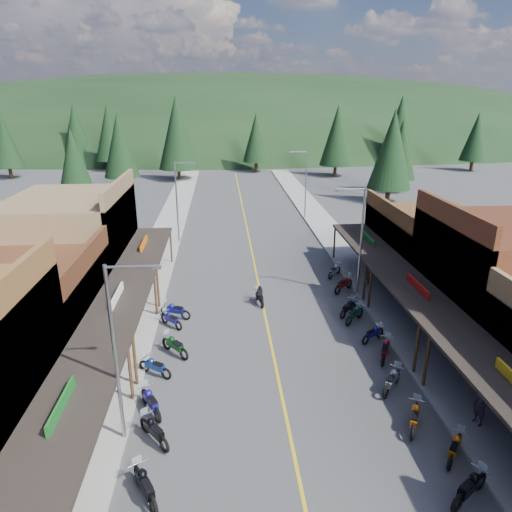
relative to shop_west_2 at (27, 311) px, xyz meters
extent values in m
plane|color=#38383A|center=(13.75, -1.70, -2.53)|extent=(220.00, 220.00, 0.00)
cube|color=gold|center=(13.75, 18.30, -2.53)|extent=(0.15, 90.00, 0.01)
cube|color=gray|center=(5.05, 18.30, -2.46)|extent=(3.40, 94.00, 0.15)
cube|color=gray|center=(22.45, 18.30, -2.46)|extent=(3.40, 94.00, 0.15)
cube|color=brown|center=(3.60, -9.60, 1.57)|extent=(0.30, 10.20, 8.20)
cube|color=black|center=(5.05, -9.60, 0.47)|extent=(3.20, 10.20, 0.18)
cylinder|color=#472D19|center=(6.55, -5.10, -1.03)|extent=(0.16, 0.16, 3.00)
cube|color=#14591E|center=(5.05, -9.60, 0.67)|extent=(0.12, 3.00, 0.70)
cube|color=#3F2111|center=(-0.25, 0.00, -0.03)|extent=(8.00, 9.00, 5.00)
cube|color=#3F2111|center=(3.60, 0.00, 0.57)|extent=(0.30, 9.00, 6.20)
cube|color=black|center=(5.05, 0.00, 0.47)|extent=(3.20, 9.00, 0.18)
cylinder|color=#472D19|center=(6.55, -3.90, -1.03)|extent=(0.16, 0.16, 3.00)
cylinder|color=#472D19|center=(6.55, 3.90, -1.03)|extent=(0.16, 0.16, 3.00)
cube|color=silver|center=(5.05, 0.00, 0.67)|extent=(0.12, 3.00, 0.70)
cube|color=brown|center=(-0.25, 9.60, 0.97)|extent=(8.00, 10.20, 7.00)
cube|color=brown|center=(3.60, 9.60, 1.57)|extent=(0.30, 10.20, 8.20)
cube|color=black|center=(5.05, 9.60, 0.47)|extent=(3.20, 10.20, 0.18)
cylinder|color=#472D19|center=(6.55, 5.10, -1.03)|extent=(0.16, 0.16, 3.00)
cylinder|color=#472D19|center=(6.55, 14.10, -1.03)|extent=(0.16, 0.16, 3.00)
cube|color=#CC590C|center=(5.05, 9.60, 0.67)|extent=(0.12, 3.00, 0.70)
cylinder|color=#472D19|center=(20.95, -5.10, -1.03)|extent=(0.16, 0.16, 3.00)
cube|color=#562B19|center=(27.75, 0.00, 0.97)|extent=(8.00, 9.00, 7.00)
cube|color=#562B19|center=(23.90, 0.00, 1.57)|extent=(0.30, 9.00, 8.20)
cube|color=black|center=(22.45, 0.00, 0.47)|extent=(3.20, 9.00, 0.18)
cylinder|color=#472D19|center=(20.95, -3.90, -1.03)|extent=(0.16, 0.16, 3.00)
cylinder|color=#472D19|center=(20.95, 3.90, -1.03)|extent=(0.16, 0.16, 3.00)
cube|color=#B2140F|center=(22.45, 0.00, 0.67)|extent=(0.12, 3.00, 0.70)
cube|color=#4C2D16|center=(27.75, 9.60, -0.03)|extent=(8.00, 10.20, 5.00)
cube|color=#4C2D16|center=(23.90, 9.60, 0.57)|extent=(0.30, 10.20, 6.20)
cube|color=black|center=(22.45, 9.60, 0.47)|extent=(3.20, 10.20, 0.18)
cylinder|color=#472D19|center=(20.95, 5.10, -1.03)|extent=(0.16, 0.16, 3.00)
cylinder|color=#472D19|center=(20.95, 14.10, -1.03)|extent=(0.16, 0.16, 3.00)
cube|color=#14591E|center=(22.45, 9.60, 0.67)|extent=(0.12, 3.00, 0.70)
cylinder|color=gray|center=(6.65, -7.70, 1.47)|extent=(0.16, 0.16, 8.00)
cylinder|color=gray|center=(7.65, -7.70, 5.37)|extent=(2.00, 0.10, 0.10)
cube|color=gray|center=(8.55, -7.70, 5.32)|extent=(0.35, 0.18, 0.12)
cylinder|color=gray|center=(6.65, 20.30, 1.47)|extent=(0.16, 0.16, 8.00)
cylinder|color=gray|center=(7.65, 20.30, 5.37)|extent=(2.00, 0.10, 0.10)
cube|color=gray|center=(8.55, 20.30, 5.32)|extent=(0.35, 0.18, 0.12)
cylinder|color=gray|center=(20.85, 6.30, 1.47)|extent=(0.16, 0.16, 8.00)
cylinder|color=gray|center=(19.85, 6.30, 5.37)|extent=(2.00, 0.10, 0.10)
cube|color=gray|center=(18.95, 6.30, 5.32)|extent=(0.35, 0.18, 0.12)
cylinder|color=gray|center=(20.85, 28.30, 1.47)|extent=(0.16, 0.16, 8.00)
cylinder|color=gray|center=(19.85, 28.30, 5.37)|extent=(2.00, 0.10, 0.10)
cube|color=gray|center=(18.95, 28.30, 5.32)|extent=(0.35, 0.18, 0.12)
ellipsoid|color=black|center=(13.75, 133.30, -2.53)|extent=(310.00, 140.00, 60.00)
cylinder|color=black|center=(-26.25, 60.30, -1.53)|extent=(0.60, 0.60, 2.00)
cone|color=black|center=(-26.25, 60.30, 3.97)|extent=(5.04, 5.04, 9.00)
cylinder|color=black|center=(-10.25, 68.30, -1.53)|extent=(0.60, 0.60, 2.00)
cone|color=black|center=(-10.25, 68.30, 4.72)|extent=(5.88, 5.88, 10.50)
cylinder|color=black|center=(3.75, 56.30, -1.53)|extent=(0.60, 0.60, 2.00)
cone|color=black|center=(3.75, 56.30, 5.47)|extent=(6.72, 6.72, 12.00)
cylinder|color=black|center=(17.75, 64.30, -1.53)|extent=(0.60, 0.60, 2.00)
cone|color=black|center=(17.75, 64.30, 3.97)|extent=(5.04, 5.04, 9.00)
cylinder|color=black|center=(31.75, 58.30, -1.53)|extent=(0.60, 0.60, 2.00)
cone|color=black|center=(31.75, 58.30, 4.72)|extent=(5.88, 5.88, 10.50)
cylinder|color=black|center=(47.75, 70.30, -1.53)|extent=(0.60, 0.60, 2.00)
cone|color=black|center=(47.75, 70.30, 5.47)|extent=(6.72, 6.72, 12.00)
cylinder|color=black|center=(59.75, 62.30, -1.53)|extent=(0.60, 0.60, 2.00)
cone|color=black|center=(59.75, 62.30, 3.97)|extent=(5.04, 5.04, 9.00)
cylinder|color=black|center=(-18.25, 74.30, -1.53)|extent=(0.60, 0.60, 2.00)
cone|color=black|center=(-18.25, 74.30, 4.72)|extent=(5.88, 5.88, 10.50)
cylinder|color=black|center=(-8.25, 38.30, -1.53)|extent=(0.60, 0.60, 2.00)
cone|color=black|center=(-8.25, 38.30, 3.47)|extent=(4.48, 4.48, 8.00)
cylinder|color=black|center=(37.75, 43.30, -1.53)|extent=(0.60, 0.60, 2.00)
cone|color=black|center=(37.75, 43.30, 3.87)|extent=(4.93, 4.93, 8.80)
cylinder|color=black|center=(-4.25, 48.30, -1.53)|extent=(0.60, 0.60, 2.00)
cone|color=black|center=(-4.25, 48.30, 4.27)|extent=(5.38, 5.38, 9.60)
cylinder|color=black|center=(33.75, 36.30, -1.53)|extent=(0.60, 0.60, 2.00)
cone|color=black|center=(33.75, 36.30, 4.67)|extent=(5.82, 5.82, 10.40)
imported|color=#291E2D|center=(22.15, -8.05, -1.45)|extent=(0.63, 0.78, 1.87)
imported|color=brown|center=(22.08, 7.91, -1.45)|extent=(1.02, 1.00, 1.86)
camera|label=1|loc=(11.07, -23.90, 11.39)|focal=32.00mm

